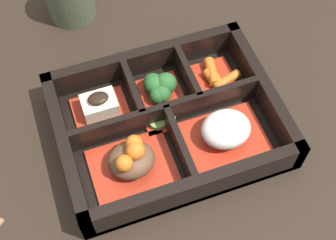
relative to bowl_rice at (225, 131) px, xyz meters
name	(u,v)px	position (x,y,z in m)	size (l,w,h in m)	color
ground_plane	(168,130)	(0.06, -0.04, -0.03)	(3.00, 3.00, 0.00)	black
bento_base	(168,128)	(0.06, -0.04, -0.02)	(0.27, 0.21, 0.01)	black
bento_rim	(168,119)	(0.06, -0.04, 0.00)	(0.27, 0.21, 0.05)	black
bowl_rice	(225,131)	(0.00, 0.00, 0.00)	(0.10, 0.08, 0.04)	#B22D19
bowl_stew	(132,160)	(0.12, 0.00, 0.00)	(0.10, 0.08, 0.05)	#B22D19
bowl_carrots	(215,78)	(-0.02, -0.08, -0.01)	(0.06, 0.06, 0.02)	#B22D19
bowl_greens	(159,88)	(0.05, -0.09, 0.00)	(0.05, 0.06, 0.03)	#B22D19
bowl_tofu	(100,107)	(0.13, -0.09, -0.01)	(0.07, 0.06, 0.04)	#B22D19
bowl_pickles	(158,120)	(0.07, -0.05, -0.01)	(0.04, 0.03, 0.01)	#B22D19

